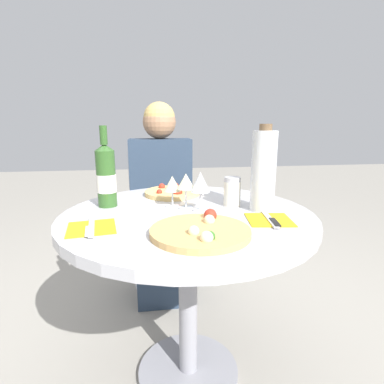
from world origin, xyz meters
TOP-DOWN VIEW (x-y plane):
  - ground_plane at (0.00, 0.00)m, footprint 12.00×12.00m
  - dining_table at (0.00, 0.00)m, footprint 0.96×0.96m
  - chair_behind_diner at (-0.07, 0.83)m, footprint 0.42×0.42m
  - seated_diner at (-0.07, 0.70)m, footprint 0.38×0.40m
  - pizza_large at (0.01, -0.24)m, footprint 0.31×0.31m
  - pizza_small_far at (-0.04, 0.29)m, footprint 0.26×0.26m
  - wine_bottle at (-0.31, 0.13)m, footprint 0.08×0.08m
  - tall_carafe at (0.29, -0.02)m, footprint 0.09×0.09m
  - sugar_shaker at (0.19, 0.06)m, footprint 0.07×0.07m
  - wine_glass_front_right at (0.05, 0.02)m, footprint 0.08×0.08m
  - wine_glass_back_left at (-0.05, 0.09)m, footprint 0.07×0.07m
  - wine_glass_center at (0.00, 0.05)m, footprint 0.07×0.07m
  - place_setting_left at (-0.33, -0.14)m, footprint 0.17×0.19m
  - place_setting_right at (0.27, -0.14)m, footprint 0.17×0.19m

SIDE VIEW (x-z plane):
  - ground_plane at x=0.00m, z-range 0.00..0.00m
  - chair_behind_diner at x=-0.07m, z-range -0.01..0.87m
  - seated_diner at x=-0.07m, z-range -0.05..1.14m
  - dining_table at x=0.00m, z-range 0.24..0.97m
  - place_setting_left at x=-0.33m, z-range 0.73..0.74m
  - place_setting_right at x=0.27m, z-range 0.73..0.74m
  - pizza_large at x=0.01m, z-range 0.72..0.77m
  - pizza_small_far at x=-0.04m, z-range 0.72..0.77m
  - sugar_shaker at x=0.19m, z-range 0.73..0.85m
  - wine_glass_back_left at x=-0.05m, z-range 0.76..0.89m
  - wine_glass_center at x=0.00m, z-range 0.77..0.91m
  - wine_glass_front_right at x=0.05m, z-range 0.77..0.92m
  - wine_bottle at x=-0.31m, z-range 0.70..1.02m
  - tall_carafe at x=0.29m, z-range 0.72..1.05m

